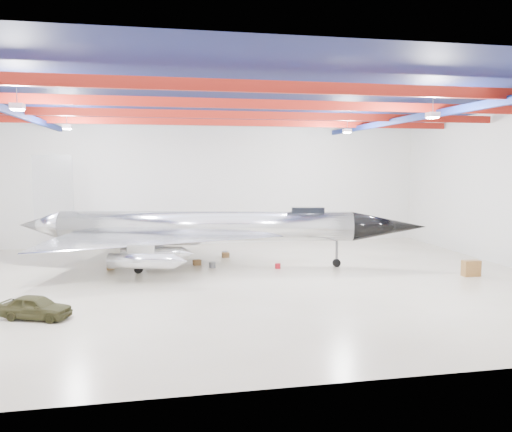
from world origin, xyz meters
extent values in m
plane|color=#C1B69A|center=(0.00, 0.00, 0.00)|extent=(40.00, 40.00, 0.00)
plane|color=silver|center=(0.00, 15.00, 5.50)|extent=(40.00, 0.00, 40.00)
plane|color=#0A0F38|center=(0.00, 0.00, 11.00)|extent=(40.00, 40.00, 0.00)
cube|color=maroon|center=(0.00, -9.00, 10.40)|extent=(39.50, 0.25, 0.50)
cube|color=maroon|center=(0.00, -3.00, 10.40)|extent=(39.50, 0.25, 0.50)
cube|color=maroon|center=(0.00, 3.00, 10.40)|extent=(39.50, 0.25, 0.50)
cube|color=maroon|center=(0.00, 9.00, 10.40)|extent=(39.50, 0.25, 0.50)
cube|color=#0D1B53|center=(-12.00, 0.00, 10.10)|extent=(0.25, 29.50, 0.40)
cube|color=#0D1B53|center=(12.00, 0.00, 10.10)|extent=(0.25, 29.50, 0.40)
cube|color=silver|center=(-10.00, -6.00, 9.70)|extent=(0.55, 0.55, 0.25)
cube|color=silver|center=(10.00, -6.00, 9.70)|extent=(0.55, 0.55, 0.25)
cube|color=silver|center=(-10.00, 6.00, 9.70)|extent=(0.55, 0.55, 0.25)
cube|color=silver|center=(10.00, 6.00, 9.70)|extent=(0.55, 0.55, 0.25)
cylinder|color=silver|center=(-0.82, 4.89, 2.87)|extent=(20.43, 6.57, 2.05)
cone|color=black|center=(11.66, 2.03, 2.87)|extent=(5.45, 3.14, 2.05)
cone|color=silver|center=(-12.31, 7.52, 2.87)|extent=(3.45, 2.68, 2.05)
cube|color=silver|center=(-11.31, 7.29, 5.53)|extent=(2.82, 0.76, 4.61)
cube|color=black|center=(6.17, 3.29, 3.95)|extent=(2.38, 1.30, 0.51)
cylinder|color=silver|center=(-5.08, 0.08, 1.43)|extent=(4.00, 1.77, 0.92)
cylinder|color=silver|center=(-4.51, 2.58, 1.43)|extent=(4.00, 1.77, 0.92)
cylinder|color=silver|center=(-3.13, 8.57, 1.43)|extent=(4.00, 1.77, 0.92)
cylinder|color=silver|center=(-2.56, 11.07, 1.43)|extent=(4.00, 1.77, 0.92)
cylinder|color=#59595B|center=(8.17, 2.83, 0.92)|extent=(0.18, 0.18, 1.84)
cylinder|color=black|center=(8.17, 2.83, 0.29)|extent=(0.61, 0.35, 0.57)
cylinder|color=#59595B|center=(-5.39, 3.31, 0.92)|extent=(0.18, 0.18, 1.84)
cylinder|color=black|center=(-5.39, 3.31, 0.29)|extent=(0.61, 0.35, 0.57)
cylinder|color=#59595B|center=(-4.25, 8.30, 0.92)|extent=(0.18, 0.18, 1.84)
cylinder|color=black|center=(-4.25, 8.30, 0.29)|extent=(0.61, 0.35, 0.57)
imported|color=#37361B|center=(-9.66, -5.79, 0.56)|extent=(3.53, 2.39, 1.12)
cube|color=brown|center=(15.67, -1.54, 0.51)|extent=(1.12, 0.56, 1.02)
cube|color=olive|center=(-7.33, 4.97, 0.17)|extent=(0.50, 0.40, 0.34)
cube|color=#A4101C|center=(-4.61, 8.32, 0.14)|extent=(0.44, 0.37, 0.28)
cylinder|color=#59595B|center=(-0.42, 4.19, 0.21)|extent=(0.60, 0.60, 0.41)
cube|color=olive|center=(0.98, 7.87, 0.19)|extent=(0.57, 0.46, 0.38)
cylinder|color=#A4101C|center=(4.00, 3.11, 0.18)|extent=(0.46, 0.46, 0.35)
cube|color=olive|center=(-1.41, 5.34, 0.19)|extent=(0.62, 0.53, 0.38)
cylinder|color=#59595B|center=(0.96, 8.26, 0.20)|extent=(0.52, 0.52, 0.41)
camera|label=1|loc=(-3.87, -29.91, 7.12)|focal=35.00mm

